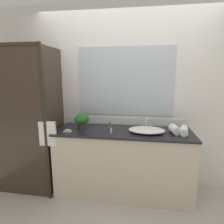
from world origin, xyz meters
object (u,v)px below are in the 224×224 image
Objects in this scene: rolled_towel_near_edge at (184,130)px; soap_dish at (67,131)px; amenity_bottle_lotion at (111,130)px; faucet at (146,125)px; sink_basin at (147,130)px; potted_plant at (82,120)px; rolled_towel_middle at (175,129)px; amenity_bottle_conditioner at (110,125)px.

soap_dish is at bearing -175.42° from rolled_towel_near_edge.
faucet is at bearing 32.79° from amenity_bottle_lotion.
sink_basin is 0.89m from potted_plant.
sink_basin is 0.35m from rolled_towel_middle.
soap_dish is at bearing -179.14° from amenity_bottle_lotion.
soap_dish is at bearing -153.74° from amenity_bottle_conditioner.
amenity_bottle_conditioner is 0.86m from rolled_towel_middle.
amenity_bottle_lotion is 0.47× the size of rolled_towel_middle.
faucet is at bearing 4.66° from amenity_bottle_conditioner.
soap_dish is (-0.14, -0.19, -0.10)m from potted_plant.
potted_plant is 2.48× the size of amenity_bottle_conditioner.
potted_plant reaches higher than sink_basin.
soap_dish is 1.48m from rolled_towel_near_edge.
potted_plant is at bearing 175.32° from sink_basin.
amenity_bottle_lotion is 0.80m from rolled_towel_middle.
rolled_towel_middle is at bearing -25.55° from faucet.
amenity_bottle_conditioner is (-0.50, 0.14, 0.00)m from sink_basin.
potted_plant is at bearing 177.26° from rolled_towel_middle.
amenity_bottle_lotion is at bearing -173.08° from rolled_towel_near_edge.
rolled_towel_near_edge is at bearing -8.08° from amenity_bottle_conditioner.
amenity_bottle_lotion is at bearing -166.44° from sink_basin.
potted_plant is at bearing -169.99° from amenity_bottle_conditioner.
amenity_bottle_lotion is at bearing -171.36° from rolled_towel_middle.
faucet is 0.49m from rolled_towel_near_edge.
rolled_towel_middle is (0.79, 0.12, 0.01)m from amenity_bottle_lotion.
rolled_towel_middle is at bearing 8.64° from amenity_bottle_lotion.
rolled_towel_middle is (1.37, 0.13, 0.04)m from soap_dish.
soap_dish is at bearing -126.42° from potted_plant.
sink_basin is 0.46m from amenity_bottle_lotion.
sink_basin is 5.39× the size of amenity_bottle_lotion.
rolled_towel_middle is at bearing 5.40° from soap_dish.
amenity_bottle_conditioner is 0.44× the size of rolled_towel_middle.
faucet is at bearing 16.18° from soap_dish.
soap_dish is 1.16× the size of amenity_bottle_lotion.
rolled_towel_near_edge is 0.11m from rolled_towel_middle.
rolled_towel_middle is (-0.11, 0.01, 0.01)m from rolled_towel_near_edge.
rolled_towel_near_edge is (0.46, -0.18, -0.00)m from faucet.
soap_dish is 0.54× the size of rolled_towel_middle.
amenity_bottle_conditioner is at bearing 171.92° from rolled_towel_near_edge.
amenity_bottle_conditioner is 0.97m from rolled_towel_near_edge.
faucet reaches higher than amenity_bottle_lotion.
faucet is at bearing 90.00° from sink_basin.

